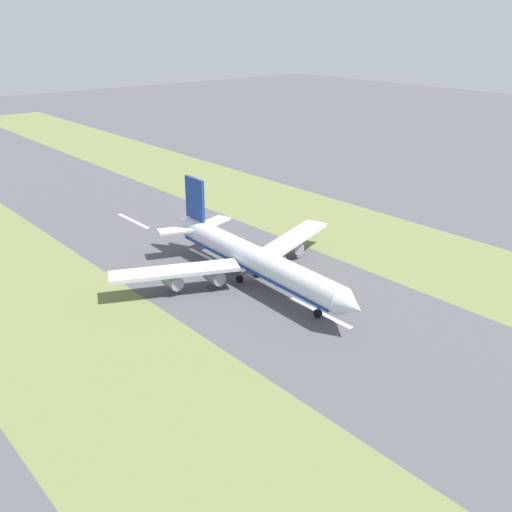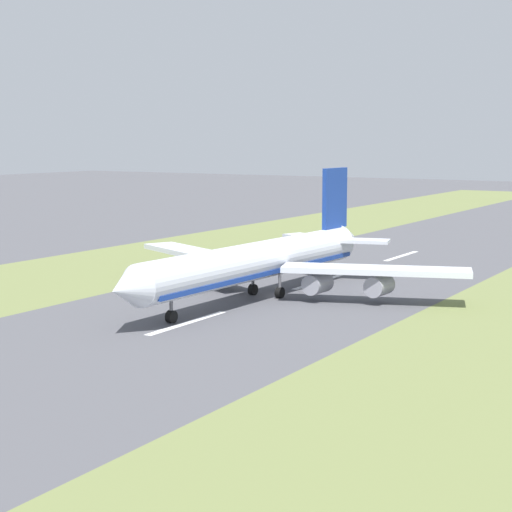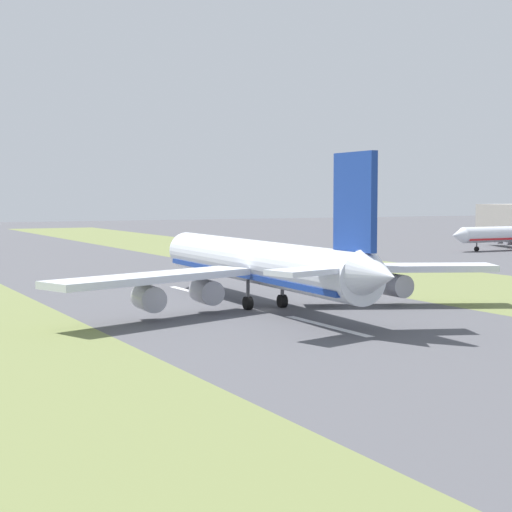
# 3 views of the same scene
# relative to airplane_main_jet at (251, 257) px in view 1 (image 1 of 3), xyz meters

# --- Properties ---
(ground_plane) EXTENTS (800.00, 800.00, 0.00)m
(ground_plane) POSITION_rel_airplane_main_jet_xyz_m (-0.83, -2.59, -6.02)
(ground_plane) COLOR #4C4C51
(grass_median_west) EXTENTS (40.00, 600.00, 0.01)m
(grass_median_west) POSITION_rel_airplane_main_jet_xyz_m (-45.83, -2.59, -6.02)
(grass_median_west) COLOR olive
(grass_median_west) RESTS_ON ground
(grass_median_east) EXTENTS (40.00, 600.00, 0.01)m
(grass_median_east) POSITION_rel_airplane_main_jet_xyz_m (44.17, -2.59, -6.02)
(grass_median_east) COLOR olive
(grass_median_east) RESTS_ON ground
(centreline_dash_near) EXTENTS (1.20, 18.00, 0.01)m
(centreline_dash_near) POSITION_rel_airplane_main_jet_xyz_m (-0.83, -58.10, -6.01)
(centreline_dash_near) COLOR silver
(centreline_dash_near) RESTS_ON ground
(centreline_dash_mid) EXTENTS (1.20, 18.00, 0.01)m
(centreline_dash_mid) POSITION_rel_airplane_main_jet_xyz_m (-0.83, -18.10, -6.01)
(centreline_dash_mid) COLOR silver
(centreline_dash_mid) RESTS_ON ground
(centreline_dash_far) EXTENTS (1.20, 18.00, 0.01)m
(centreline_dash_far) POSITION_rel_airplane_main_jet_xyz_m (-0.83, 21.90, -6.01)
(centreline_dash_far) COLOR silver
(centreline_dash_far) RESTS_ON ground
(airplane_main_jet) EXTENTS (64.08, 67.18, 20.20)m
(airplane_main_jet) POSITION_rel_airplane_main_jet_xyz_m (0.00, 0.00, 0.00)
(airplane_main_jet) COLOR silver
(airplane_main_jet) RESTS_ON ground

